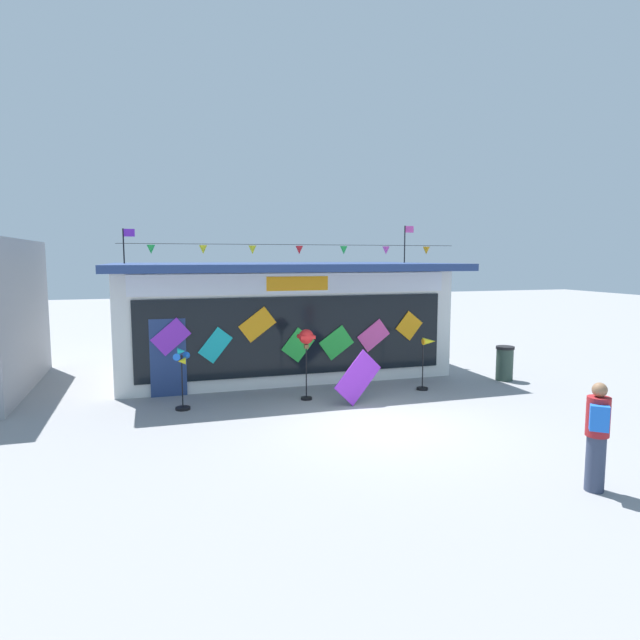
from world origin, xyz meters
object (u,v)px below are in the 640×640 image
object	(u,v)px
wind_spinner_far_left	(182,371)
display_kite_on_ground	(358,378)
wind_spinner_left	(306,342)
kite_shop_building	(276,316)
trash_bin	(505,363)
wind_spinner_center_left	(427,355)
person_near_camera	(597,434)

from	to	relation	value
wind_spinner_far_left	display_kite_on_ground	xyz separation A→B (m)	(4.08, -0.74, -0.27)
wind_spinner_left	display_kite_on_ground	size ratio (longest dim) A/B	1.46
kite_shop_building	trash_bin	size ratio (longest dim) A/B	9.92
kite_shop_building	wind_spinner_center_left	xyz separation A→B (m)	(3.24, -3.94, -0.76)
wind_spinner_left	display_kite_on_ground	bearing A→B (deg)	-36.37
kite_shop_building	wind_spinner_far_left	xyz separation A→B (m)	(-3.15, -4.04, -0.78)
wind_spinner_center_left	display_kite_on_ground	size ratio (longest dim) A/B	1.16
wind_spinner_left	trash_bin	xyz separation A→B (m)	(6.07, 0.38, -0.96)
wind_spinner_center_left	display_kite_on_ground	world-z (taller)	wind_spinner_center_left
wind_spinner_far_left	wind_spinner_left	world-z (taller)	wind_spinner_left
person_near_camera	wind_spinner_left	bearing A→B (deg)	-27.55
wind_spinner_far_left	person_near_camera	bearing A→B (deg)	-48.29
wind_spinner_left	display_kite_on_ground	world-z (taller)	wind_spinner_left
wind_spinner_far_left	display_kite_on_ground	bearing A→B (deg)	-10.32
wind_spinner_far_left	display_kite_on_ground	size ratio (longest dim) A/B	1.21
kite_shop_building	trash_bin	distance (m)	7.05
kite_shop_building	wind_spinner_left	distance (m)	4.00
kite_shop_building	wind_spinner_left	bearing A→B (deg)	-91.97
kite_shop_building	display_kite_on_ground	world-z (taller)	kite_shop_building
kite_shop_building	person_near_camera	distance (m)	10.80
kite_shop_building	wind_spinner_left	size ratio (longest dim) A/B	5.56
wind_spinner_far_left	wind_spinner_left	bearing A→B (deg)	0.87
display_kite_on_ground	wind_spinner_center_left	bearing A→B (deg)	19.99
wind_spinner_center_left	person_near_camera	distance (m)	6.55
wind_spinner_far_left	person_near_camera	distance (m)	8.60
wind_spinner_left	trash_bin	size ratio (longest dim) A/B	1.78
wind_spinner_left	person_near_camera	size ratio (longest dim) A/B	1.06
kite_shop_building	person_near_camera	world-z (taller)	kite_shop_building
kite_shop_building	wind_spinner_left	world-z (taller)	kite_shop_building
wind_spinner_left	person_near_camera	xyz separation A→B (m)	(2.71, -6.47, -0.58)
kite_shop_building	wind_spinner_center_left	size ratio (longest dim) A/B	7.00
kite_shop_building	display_kite_on_ground	distance (m)	4.98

